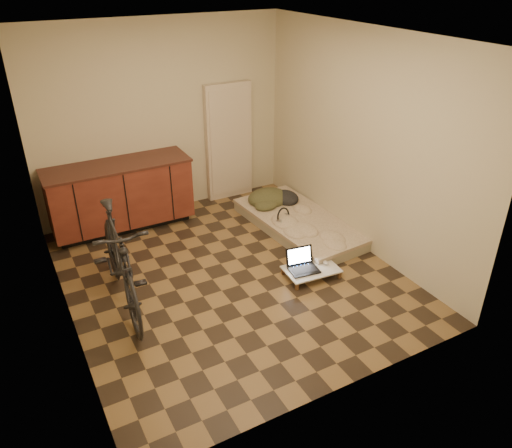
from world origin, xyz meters
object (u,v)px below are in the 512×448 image
futon (300,223)px  lap_desk (311,270)px  bicycle (119,256)px  laptop (302,265)px

futon → lap_desk: bearing=-120.3°
bicycle → laptop: bearing=-9.5°
futon → lap_desk: 1.13m
futon → bicycle: bearing=-172.9°
bicycle → laptop: size_ratio=5.01×
lap_desk → laptop: bearing=152.4°
bicycle → futon: bicycle is taller
futon → laptop: bearing=-125.6°
lap_desk → laptop: 0.12m
laptop → bicycle: bearing=174.6°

